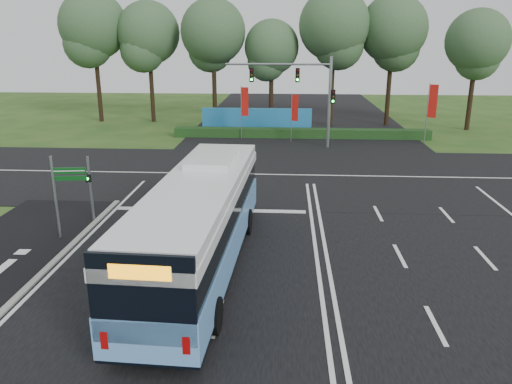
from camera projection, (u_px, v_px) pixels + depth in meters
ground at (316, 255)px, 19.94m from camera, size 120.00×120.00×0.00m
road_main at (316, 254)px, 19.94m from camera, size 20.00×120.00×0.04m
road_cross at (306, 175)px, 31.38m from camera, size 120.00×14.00×0.05m
kerb_strip at (35, 281)px, 17.65m from camera, size 0.25×18.00×0.12m
city_bus at (200, 222)px, 18.15m from camera, size 3.30×13.16×3.75m
pedestrian_signal at (90, 187)px, 23.07m from camera, size 0.29×0.41×3.14m
street_sign at (62, 187)px, 20.90m from camera, size 1.42×0.28×3.65m
banner_flag_left at (244, 105)px, 41.96m from camera, size 0.66×0.16×4.47m
banner_flag_mid at (294, 110)px, 40.77m from camera, size 0.56×0.26×4.00m
banner_flag_right at (431, 105)px, 39.75m from camera, size 0.68×0.33×4.91m
traffic_light_gantry at (307, 88)px, 38.10m from camera, size 8.41×0.28×7.00m
hedge at (301, 133)px, 43.19m from camera, size 22.00×1.20×0.80m
blue_hoarding at (257, 120)px, 45.60m from camera, size 10.00×0.30×2.20m
eucalyptus_row at (263, 32)px, 47.51m from camera, size 42.42×9.04×12.85m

